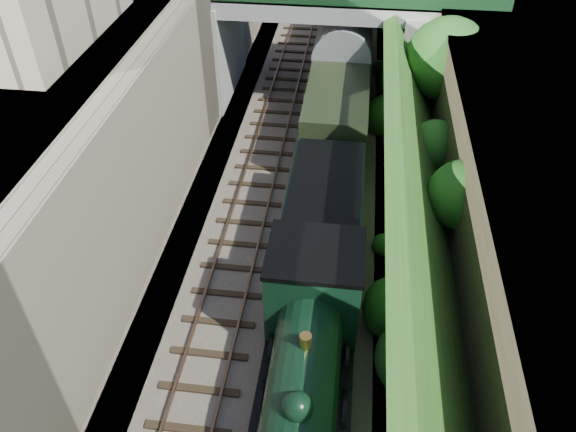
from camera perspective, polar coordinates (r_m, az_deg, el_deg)
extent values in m
cube|color=#473F38|center=(28.88, 2.50, 8.53)|extent=(10.00, 90.00, 0.20)
cube|color=#756B56|center=(28.19, -8.90, 15.09)|extent=(1.00, 90.00, 7.00)
cube|color=#262628|center=(29.31, -15.75, 15.08)|extent=(6.00, 90.00, 7.00)
cube|color=#262628|center=(28.41, 22.57, 11.86)|extent=(8.00, 90.00, 6.25)
cube|color=#1E4714|center=(27.73, 13.24, 12.23)|extent=(4.02, 90.00, 6.36)
sphere|color=#194C14|center=(16.98, 12.59, -14.05)|extent=(2.26, 2.26, 2.26)
sphere|color=#194C14|center=(18.93, 10.84, -9.24)|extent=(2.19, 2.19, 2.19)
sphere|color=#194C14|center=(19.00, 17.32, 2.03)|extent=(2.33, 2.33, 2.33)
sphere|color=#194C14|center=(22.63, 14.69, 6.84)|extent=(2.10, 2.10, 2.10)
sphere|color=#194C14|center=(25.30, 12.32, 8.03)|extent=(2.19, 2.19, 2.19)
sphere|color=#194C14|center=(29.15, 10.08, 9.87)|extent=(2.34, 2.34, 2.34)
sphere|color=#194C14|center=(31.19, 11.06, 13.39)|extent=(1.99, 1.99, 1.99)
sphere|color=#194C14|center=(33.18, 13.11, 17.84)|extent=(1.70, 1.70, 1.70)
sphere|color=#194C14|center=(34.80, 13.32, 19.34)|extent=(1.57, 1.57, 1.57)
sphere|color=#194C14|center=(39.66, 11.41, 20.08)|extent=(1.28, 1.28, 1.28)
cube|color=black|center=(29.01, -1.47, 9.02)|extent=(2.50, 90.00, 0.07)
cube|color=brown|center=(29.07, -2.90, 9.27)|extent=(0.08, 90.00, 0.14)
cube|color=brown|center=(28.88, -0.05, 9.10)|extent=(0.08, 90.00, 0.14)
cube|color=black|center=(28.76, 4.92, 8.58)|extent=(2.50, 90.00, 0.07)
cube|color=brown|center=(28.74, 3.48, 8.85)|extent=(0.08, 90.00, 0.14)
cube|color=brown|center=(28.70, 6.37, 8.63)|extent=(0.08, 90.00, 0.14)
cube|color=gray|center=(31.99, -6.95, 17.06)|extent=(1.40, 6.40, 5.70)
cube|color=gray|center=(31.30, 13.27, 15.79)|extent=(2.40, 6.40, 5.70)
cylinder|color=black|center=(27.17, 14.88, 10.13)|extent=(0.30, 0.30, 4.40)
sphere|color=#194C14|center=(26.04, 15.86, 15.08)|extent=(3.60, 3.60, 3.60)
sphere|color=#194C14|center=(27.08, 16.55, 14.50)|extent=(2.40, 2.40, 2.40)
cube|color=black|center=(16.65, 1.62, -17.69)|extent=(2.70, 10.00, 0.35)
cylinder|color=black|center=(15.13, 1.38, -17.59)|extent=(1.90, 5.60, 1.90)
sphere|color=black|center=(13.75, 0.97, -18.84)|extent=(0.76, 0.76, 0.76)
cylinder|color=#A57F33|center=(14.68, 1.80, -12.66)|extent=(0.32, 0.32, 0.50)
cube|color=black|center=(17.22, 2.70, -7.23)|extent=(2.75, 2.40, 2.80)
cube|color=black|center=(16.19, 2.85, -3.74)|extent=(2.85, 2.50, 0.15)
cube|color=black|center=(21.79, 3.58, -2.49)|extent=(2.30, 6.00, 0.50)
cube|color=black|center=(21.62, 3.61, -2.00)|extent=(2.60, 6.00, 0.50)
cube|color=black|center=(20.84, 3.74, 0.46)|extent=(2.70, 6.00, 2.40)
cube|color=black|center=(20.07, 3.89, 3.22)|extent=(2.50, 5.60, 0.20)
cube|color=black|center=(32.27, 5.39, 12.58)|extent=(2.30, 17.00, 0.40)
cube|color=black|center=(32.15, 5.41, 12.97)|extent=(2.50, 17.00, 0.50)
cube|color=black|center=(31.51, 5.59, 15.40)|extent=(2.80, 18.00, 2.70)
cube|color=slate|center=(30.92, 5.77, 17.93)|extent=(2.90, 18.00, 0.50)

